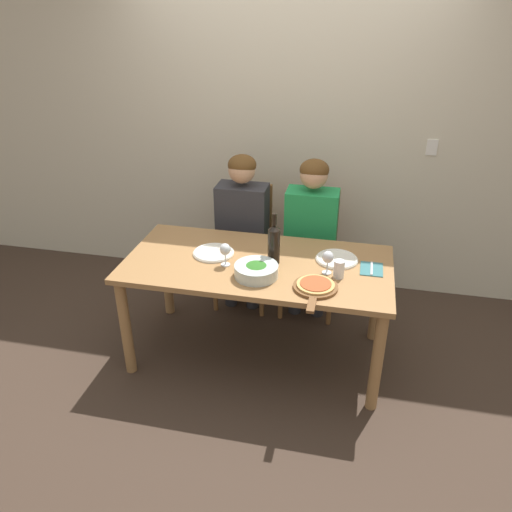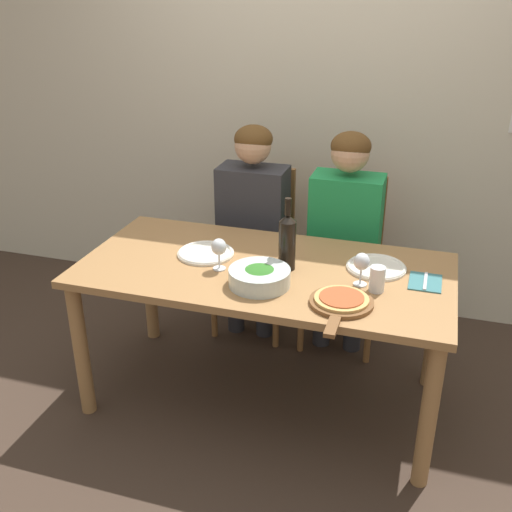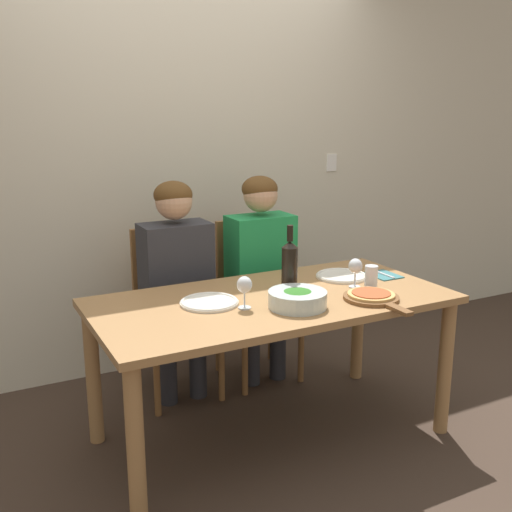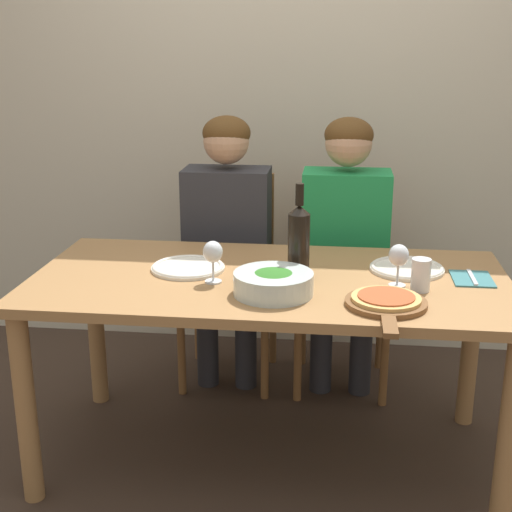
# 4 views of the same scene
# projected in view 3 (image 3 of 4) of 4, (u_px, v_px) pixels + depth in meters

# --- Properties ---
(ground_plane) EXTENTS (40.00, 40.00, 0.00)m
(ground_plane) POSITION_uv_depth(u_px,v_px,m) (271.00, 435.00, 3.06)
(ground_plane) COLOR #3D2D23
(back_wall) EXTENTS (10.00, 0.06, 2.70)m
(back_wall) POSITION_uv_depth(u_px,v_px,m) (183.00, 153.00, 3.73)
(back_wall) COLOR beige
(back_wall) RESTS_ON ground
(dining_table) EXTENTS (1.72, 0.84, 0.74)m
(dining_table) POSITION_uv_depth(u_px,v_px,m) (272.00, 316.00, 2.90)
(dining_table) COLOR #9E7042
(dining_table) RESTS_ON ground
(chair_left) EXTENTS (0.42, 0.42, 0.96)m
(chair_left) POSITION_uv_depth(u_px,v_px,m) (172.00, 305.00, 3.45)
(chair_left) COLOR brown
(chair_left) RESTS_ON ground
(chair_right) EXTENTS (0.42, 0.42, 0.96)m
(chair_right) POSITION_uv_depth(u_px,v_px,m) (253.00, 292.00, 3.68)
(chair_right) COLOR brown
(chair_right) RESTS_ON ground
(person_woman) EXTENTS (0.47, 0.51, 1.25)m
(person_woman) POSITION_uv_depth(u_px,v_px,m) (177.00, 270.00, 3.29)
(person_woman) COLOR #28282D
(person_woman) RESTS_ON ground
(person_man) EXTENTS (0.47, 0.51, 1.25)m
(person_man) POSITION_uv_depth(u_px,v_px,m) (262.00, 260.00, 3.53)
(person_man) COLOR #28282D
(person_man) RESTS_ON ground
(wine_bottle) EXTENTS (0.08, 0.08, 0.34)m
(wine_bottle) POSITION_uv_depth(u_px,v_px,m) (290.00, 266.00, 2.90)
(wine_bottle) COLOR black
(wine_bottle) RESTS_ON dining_table
(broccoli_bowl) EXTENTS (0.27, 0.27, 0.08)m
(broccoli_bowl) POSITION_uv_depth(u_px,v_px,m) (297.00, 299.00, 2.73)
(broccoli_bowl) COLOR silver
(broccoli_bowl) RESTS_ON dining_table
(dinner_plate_left) EXTENTS (0.27, 0.27, 0.02)m
(dinner_plate_left) POSITION_uv_depth(u_px,v_px,m) (209.00, 302.00, 2.78)
(dinner_plate_left) COLOR silver
(dinner_plate_left) RESTS_ON dining_table
(dinner_plate_right) EXTENTS (0.27, 0.27, 0.02)m
(dinner_plate_right) POSITION_uv_depth(u_px,v_px,m) (342.00, 276.00, 3.21)
(dinner_plate_right) COLOR silver
(dinner_plate_right) RESTS_ON dining_table
(pizza_on_board) EXTENTS (0.26, 0.40, 0.04)m
(pizza_on_board) POSITION_uv_depth(u_px,v_px,m) (372.00, 297.00, 2.83)
(pizza_on_board) COLOR brown
(pizza_on_board) RESTS_ON dining_table
(wine_glass_left) EXTENTS (0.07, 0.07, 0.15)m
(wine_glass_left) POSITION_uv_depth(u_px,v_px,m) (244.00, 286.00, 2.69)
(wine_glass_left) COLOR silver
(wine_glass_left) RESTS_ON dining_table
(wine_glass_right) EXTENTS (0.07, 0.07, 0.15)m
(wine_glass_right) POSITION_uv_depth(u_px,v_px,m) (355.00, 267.00, 3.01)
(wine_glass_right) COLOR silver
(wine_glass_right) RESTS_ON dining_table
(water_tumbler) EXTENTS (0.07, 0.07, 0.11)m
(water_tumbler) POSITION_uv_depth(u_px,v_px,m) (371.00, 277.00, 3.03)
(water_tumbler) COLOR silver
(water_tumbler) RESTS_ON dining_table
(fork_on_napkin) EXTENTS (0.14, 0.18, 0.01)m
(fork_on_napkin) POSITION_uv_depth(u_px,v_px,m) (384.00, 275.00, 3.25)
(fork_on_napkin) COLOR #387075
(fork_on_napkin) RESTS_ON dining_table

